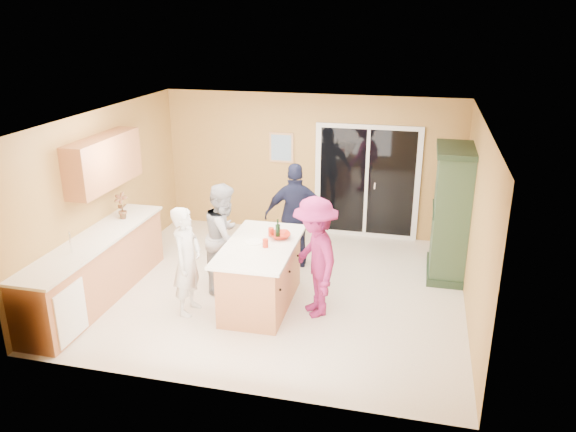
% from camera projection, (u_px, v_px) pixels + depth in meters
% --- Properties ---
extents(floor, '(5.50, 5.50, 0.00)m').
position_uv_depth(floor, '(277.00, 288.00, 8.52)').
color(floor, beige).
rests_on(floor, ground).
extents(ceiling, '(5.50, 5.00, 0.10)m').
position_uv_depth(ceiling, '(276.00, 118.00, 7.63)').
color(ceiling, white).
rests_on(ceiling, wall_back).
extents(wall_back, '(5.50, 0.10, 2.60)m').
position_uv_depth(wall_back, '(311.00, 165.00, 10.36)').
color(wall_back, '#DBAC5A').
rests_on(wall_back, ground).
extents(wall_front, '(5.50, 0.10, 2.60)m').
position_uv_depth(wall_front, '(215.00, 284.00, 5.79)').
color(wall_front, '#DBAC5A').
rests_on(wall_front, ground).
extents(wall_left, '(0.10, 5.00, 2.60)m').
position_uv_depth(wall_left, '(105.00, 194.00, 8.68)').
color(wall_left, '#DBAC5A').
rests_on(wall_left, ground).
extents(wall_right, '(0.10, 5.00, 2.60)m').
position_uv_depth(wall_right, '(476.00, 223.00, 7.47)').
color(wall_right, '#DBAC5A').
rests_on(wall_right, ground).
extents(left_cabinet_run, '(0.65, 3.05, 1.24)m').
position_uv_depth(left_cabinet_run, '(91.00, 274.00, 7.94)').
color(left_cabinet_run, '#BF754A').
rests_on(left_cabinet_run, floor).
extents(upper_cabinets, '(0.35, 1.60, 0.75)m').
position_uv_depth(upper_cabinets, '(104.00, 162.00, 8.27)').
color(upper_cabinets, '#BF754A').
rests_on(upper_cabinets, wall_left).
extents(sliding_door, '(1.90, 0.07, 2.10)m').
position_uv_depth(sliding_door, '(367.00, 182.00, 10.18)').
color(sliding_door, white).
rests_on(sliding_door, floor).
extents(framed_picture, '(0.46, 0.04, 0.56)m').
position_uv_depth(framed_picture, '(281.00, 148.00, 10.36)').
color(framed_picture, tan).
rests_on(framed_picture, wall_back).
extents(kitchen_island, '(0.99, 1.79, 0.93)m').
position_uv_depth(kitchen_island, '(261.00, 277.00, 7.92)').
color(kitchen_island, '#BF754A').
rests_on(kitchen_island, floor).
extents(green_hutch, '(0.59, 1.13, 2.07)m').
position_uv_depth(green_hutch, '(451.00, 215.00, 8.66)').
color(green_hutch, '#1E311F').
rests_on(green_hutch, floor).
extents(woman_white, '(0.40, 0.58, 1.54)m').
position_uv_depth(woman_white, '(187.00, 261.00, 7.61)').
color(woman_white, white).
rests_on(woman_white, floor).
extents(woman_grey, '(0.67, 0.83, 1.63)m').
position_uv_depth(woman_grey, '(225.00, 237.00, 8.31)').
color(woman_grey, '#9A9A9D').
rests_on(woman_grey, floor).
extents(woman_navy, '(1.08, 0.62, 1.73)m').
position_uv_depth(woman_navy, '(296.00, 216.00, 9.03)').
color(woman_navy, '#181E35').
rests_on(woman_navy, floor).
extents(woman_magenta, '(1.08, 1.26, 1.68)m').
position_uv_depth(woman_magenta, '(315.00, 257.00, 7.55)').
color(woman_magenta, '#851D5E').
rests_on(woman_magenta, floor).
extents(serving_bowl, '(0.40, 0.40, 0.07)m').
position_uv_depth(serving_bowl, '(280.00, 235.00, 7.95)').
color(serving_bowl, '#B62814').
rests_on(serving_bowl, kitchen_island).
extents(tulip_vase, '(0.23, 0.16, 0.42)m').
position_uv_depth(tulip_vase, '(121.00, 206.00, 8.62)').
color(tulip_vase, maroon).
rests_on(tulip_vase, left_cabinet_run).
extents(tumbler_near, '(0.11, 0.11, 0.12)m').
position_uv_depth(tumbler_near, '(271.00, 232.00, 8.02)').
color(tumbler_near, '#B62814').
rests_on(tumbler_near, kitchen_island).
extents(tumbler_far, '(0.09, 0.09, 0.12)m').
position_uv_depth(tumbler_far, '(265.00, 243.00, 7.63)').
color(tumbler_far, '#B62814').
rests_on(tumbler_far, kitchen_island).
extents(wine_bottle, '(0.07, 0.07, 0.29)m').
position_uv_depth(wine_bottle, '(278.00, 231.00, 7.89)').
color(wine_bottle, black).
rests_on(wine_bottle, kitchen_island).
extents(white_plate, '(0.32, 0.32, 0.02)m').
position_uv_depth(white_plate, '(254.00, 242.00, 7.80)').
color(white_plate, white).
rests_on(white_plate, kitchen_island).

